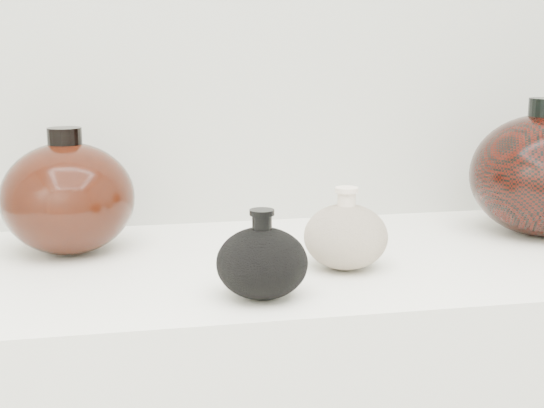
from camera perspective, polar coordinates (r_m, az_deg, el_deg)
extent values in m
cube|color=white|center=(1.11, -0.11, -4.91)|extent=(1.20, 0.50, 0.03)
ellipsoid|color=black|center=(0.93, -0.75, -4.47)|extent=(0.13, 0.13, 0.09)
cylinder|color=black|center=(0.92, -0.76, -1.43)|extent=(0.03, 0.03, 0.03)
cylinder|color=black|center=(0.92, -0.77, -0.63)|extent=(0.04, 0.04, 0.01)
ellipsoid|color=beige|center=(1.06, 5.57, -2.46)|extent=(0.13, 0.13, 0.09)
cylinder|color=beige|center=(1.05, 5.63, 0.33)|extent=(0.03, 0.03, 0.03)
cylinder|color=beige|center=(1.04, 5.65, 1.07)|extent=(0.04, 0.04, 0.01)
ellipsoid|color=black|center=(1.16, -15.10, 0.41)|extent=(0.22, 0.22, 0.17)
cylinder|color=black|center=(1.15, -15.34, 4.79)|extent=(0.06, 0.06, 0.03)
ellipsoid|color=black|center=(1.31, 19.70, 2.05)|extent=(0.30, 0.30, 0.20)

